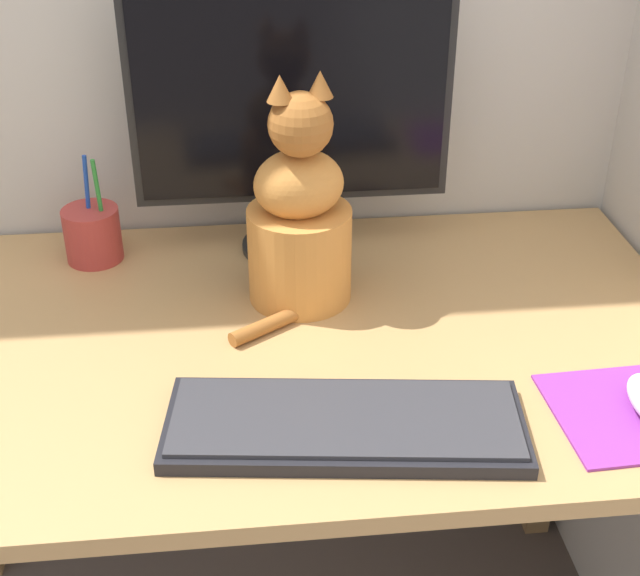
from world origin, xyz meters
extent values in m
cube|color=tan|center=(0.00, 0.00, 0.73)|extent=(1.23, 0.71, 0.02)
cube|color=olive|center=(0.58, 0.32, 0.36)|extent=(0.05, 0.05, 0.72)
cylinder|color=black|center=(0.06, 0.26, 0.75)|extent=(0.17, 0.17, 0.01)
cylinder|color=black|center=(0.06, 0.26, 0.80)|extent=(0.04, 0.04, 0.08)
cube|color=black|center=(0.06, 0.26, 1.01)|extent=(0.49, 0.02, 0.34)
cube|color=black|center=(0.06, 0.25, 1.01)|extent=(0.47, 0.00, 0.32)
cube|color=black|center=(0.08, -0.21, 0.75)|extent=(0.45, 0.21, 0.02)
cube|color=#333338|center=(0.08, -0.21, 0.77)|extent=(0.43, 0.19, 0.01)
cube|color=purple|center=(0.45, -0.22, 0.75)|extent=(0.22, 0.19, 0.00)
cylinder|color=#D6893D|center=(0.06, 0.11, 0.82)|extent=(0.18, 0.18, 0.14)
ellipsoid|color=#D6893D|center=(0.06, 0.11, 0.93)|extent=(0.15, 0.14, 0.10)
sphere|color=#A36028|center=(0.06, 0.10, 1.02)|extent=(0.11, 0.11, 0.09)
cone|color=#A36028|center=(0.03, 0.09, 1.07)|extent=(0.04, 0.04, 0.04)
cone|color=#A36028|center=(0.09, 0.10, 1.07)|extent=(0.04, 0.04, 0.04)
cylinder|color=#A36028|center=(0.03, 0.04, 0.76)|extent=(0.18, 0.13, 0.02)
cylinder|color=#B23833|center=(-0.26, 0.26, 0.79)|extent=(0.09, 0.09, 0.09)
cylinder|color=#1E47B2|center=(-0.26, 0.27, 0.85)|extent=(0.01, 0.01, 0.14)
cylinder|color=green|center=(-0.24, 0.25, 0.85)|extent=(0.01, 0.02, 0.14)
camera|label=1|loc=(-0.03, -1.04, 1.44)|focal=50.00mm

